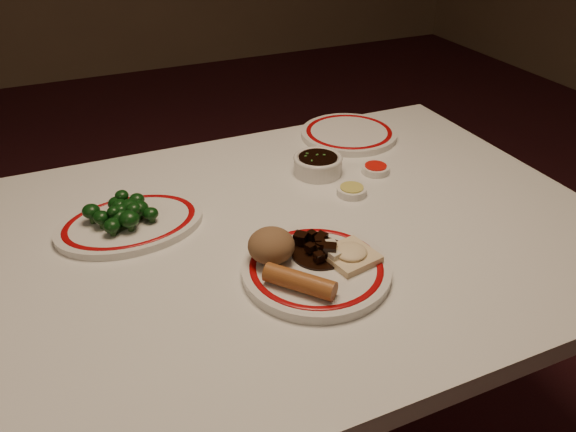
{
  "coord_description": "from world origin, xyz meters",
  "views": [
    {
      "loc": [
        -0.39,
        -0.83,
        1.35
      ],
      "look_at": [
        -0.04,
        -0.03,
        0.8
      ],
      "focal_mm": 35.0,
      "sensor_mm": 36.0,
      "label": 1
    }
  ],
  "objects_px": {
    "main_plate": "(316,269)",
    "broccoli_plate": "(130,223)",
    "soy_bowl": "(318,165)",
    "dining_table": "(299,263)",
    "rice_mound": "(271,245)",
    "broccoli_pile": "(122,212)",
    "spring_roll": "(300,281)",
    "stirfry_heap": "(319,248)",
    "fried_wonton": "(351,254)"
  },
  "relations": [
    {
      "from": "main_plate",
      "to": "broccoli_plate",
      "type": "relative_size",
      "value": 1.06
    },
    {
      "from": "broccoli_plate",
      "to": "soy_bowl",
      "type": "distance_m",
      "value": 0.44
    },
    {
      "from": "dining_table",
      "to": "soy_bowl",
      "type": "height_order",
      "value": "soy_bowl"
    },
    {
      "from": "main_plate",
      "to": "rice_mound",
      "type": "height_order",
      "value": "rice_mound"
    },
    {
      "from": "broccoli_pile",
      "to": "dining_table",
      "type": "bearing_deg",
      "value": -21.77
    },
    {
      "from": "main_plate",
      "to": "broccoli_plate",
      "type": "distance_m",
      "value": 0.39
    },
    {
      "from": "spring_roll",
      "to": "stirfry_heap",
      "type": "xyz_separation_m",
      "value": [
        0.07,
        0.08,
        -0.01
      ]
    },
    {
      "from": "main_plate",
      "to": "fried_wonton",
      "type": "bearing_deg",
      "value": -6.02
    },
    {
      "from": "rice_mound",
      "to": "main_plate",
      "type": "bearing_deg",
      "value": -37.66
    },
    {
      "from": "spring_roll",
      "to": "fried_wonton",
      "type": "relative_size",
      "value": 1.26
    },
    {
      "from": "spring_roll",
      "to": "broccoli_pile",
      "type": "distance_m",
      "value": 0.39
    },
    {
      "from": "main_plate",
      "to": "broccoli_pile",
      "type": "xyz_separation_m",
      "value": [
        -0.28,
        0.28,
        0.03
      ]
    },
    {
      "from": "stirfry_heap",
      "to": "soy_bowl",
      "type": "xyz_separation_m",
      "value": [
        0.15,
        0.3,
        -0.01
      ]
    },
    {
      "from": "main_plate",
      "to": "broccoli_pile",
      "type": "relative_size",
      "value": 2.31
    },
    {
      "from": "dining_table",
      "to": "stirfry_heap",
      "type": "relative_size",
      "value": 11.61
    },
    {
      "from": "spring_roll",
      "to": "main_plate",
      "type": "bearing_deg",
      "value": 0.36
    },
    {
      "from": "main_plate",
      "to": "soy_bowl",
      "type": "relative_size",
      "value": 2.86
    },
    {
      "from": "broccoli_pile",
      "to": "soy_bowl",
      "type": "height_order",
      "value": "broccoli_pile"
    },
    {
      "from": "rice_mound",
      "to": "soy_bowl",
      "type": "bearing_deg",
      "value": 50.93
    },
    {
      "from": "spring_roll",
      "to": "soy_bowl",
      "type": "height_order",
      "value": "spring_roll"
    },
    {
      "from": "broccoli_pile",
      "to": "main_plate",
      "type": "bearing_deg",
      "value": -45.25
    },
    {
      "from": "dining_table",
      "to": "main_plate",
      "type": "xyz_separation_m",
      "value": [
        -0.04,
        -0.15,
        0.1
      ]
    },
    {
      "from": "soy_bowl",
      "to": "broccoli_pile",
      "type": "bearing_deg",
      "value": -172.87
    },
    {
      "from": "dining_table",
      "to": "rice_mound",
      "type": "bearing_deg",
      "value": -134.75
    },
    {
      "from": "fried_wonton",
      "to": "soy_bowl",
      "type": "bearing_deg",
      "value": 72.71
    },
    {
      "from": "main_plate",
      "to": "fried_wonton",
      "type": "xyz_separation_m",
      "value": [
        0.06,
        -0.01,
        0.02
      ]
    },
    {
      "from": "soy_bowl",
      "to": "fried_wonton",
      "type": "bearing_deg",
      "value": -107.29
    },
    {
      "from": "dining_table",
      "to": "broccoli_plate",
      "type": "relative_size",
      "value": 4.07
    },
    {
      "from": "rice_mound",
      "to": "broccoli_plate",
      "type": "bearing_deg",
      "value": 131.28
    },
    {
      "from": "dining_table",
      "to": "rice_mound",
      "type": "distance_m",
      "value": 0.2
    },
    {
      "from": "fried_wonton",
      "to": "soy_bowl",
      "type": "distance_m",
      "value": 0.36
    },
    {
      "from": "fried_wonton",
      "to": "stirfry_heap",
      "type": "height_order",
      "value": "stirfry_heap"
    },
    {
      "from": "rice_mound",
      "to": "dining_table",
      "type": "bearing_deg",
      "value": 45.25
    },
    {
      "from": "dining_table",
      "to": "stirfry_heap",
      "type": "height_order",
      "value": "stirfry_heap"
    },
    {
      "from": "dining_table",
      "to": "stirfry_heap",
      "type": "xyz_separation_m",
      "value": [
        -0.02,
        -0.12,
        0.12
      ]
    },
    {
      "from": "rice_mound",
      "to": "soy_bowl",
      "type": "relative_size",
      "value": 0.75
    },
    {
      "from": "spring_roll",
      "to": "dining_table",
      "type": "bearing_deg",
      "value": 24.59
    },
    {
      "from": "stirfry_heap",
      "to": "soy_bowl",
      "type": "bearing_deg",
      "value": 64.06
    },
    {
      "from": "fried_wonton",
      "to": "broccoli_plate",
      "type": "xyz_separation_m",
      "value": [
        -0.33,
        0.29,
        -0.02
      ]
    },
    {
      "from": "stirfry_heap",
      "to": "broccoli_plate",
      "type": "bearing_deg",
      "value": 139.22
    },
    {
      "from": "stirfry_heap",
      "to": "soy_bowl",
      "type": "distance_m",
      "value": 0.34
    },
    {
      "from": "broccoli_plate",
      "to": "main_plate",
      "type": "bearing_deg",
      "value": -46.45
    },
    {
      "from": "main_plate",
      "to": "spring_roll",
      "type": "distance_m",
      "value": 0.07
    },
    {
      "from": "dining_table",
      "to": "broccoli_pile",
      "type": "relative_size",
      "value": 8.84
    },
    {
      "from": "broccoli_plate",
      "to": "broccoli_pile",
      "type": "xyz_separation_m",
      "value": [
        -0.01,
        -0.0,
        0.03
      ]
    },
    {
      "from": "main_plate",
      "to": "spring_roll",
      "type": "bearing_deg",
      "value": -139.29
    },
    {
      "from": "main_plate",
      "to": "soy_bowl",
      "type": "distance_m",
      "value": 0.37
    },
    {
      "from": "rice_mound",
      "to": "broccoli_pile",
      "type": "height_order",
      "value": "rice_mound"
    },
    {
      "from": "spring_roll",
      "to": "rice_mound",
      "type": "bearing_deg",
      "value": 55.98
    },
    {
      "from": "fried_wonton",
      "to": "soy_bowl",
      "type": "height_order",
      "value": "same"
    }
  ]
}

